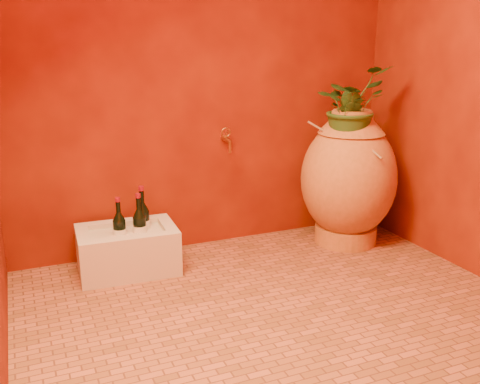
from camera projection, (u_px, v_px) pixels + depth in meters
name	position (u px, v px, depth m)	size (l,w,h in m)	color
floor	(275.00, 308.00, 2.71)	(2.50, 2.50, 0.00)	#994E32
wall_back	(205.00, 50.00, 3.25)	(2.50, 0.02, 2.50)	#510E04
amphora	(349.00, 178.00, 3.48)	(0.73, 0.73, 0.89)	#B76F33
stone_basin	(128.00, 251.00, 3.12)	(0.58, 0.40, 0.26)	#B9AE9A
wine_bottle_a	(143.00, 222.00, 3.17)	(0.08, 0.08, 0.35)	black
wine_bottle_b	(120.00, 231.00, 3.06)	(0.08, 0.08, 0.31)	black
wine_bottle_c	(140.00, 228.00, 3.10)	(0.08, 0.08, 0.32)	black
wall_tap	(227.00, 139.00, 3.37)	(0.07, 0.14, 0.15)	#9A6323
plant_main	(351.00, 106.00, 3.32)	(0.44, 0.39, 0.49)	#244B1A
plant_side	(347.00, 119.00, 3.30)	(0.18, 0.15, 0.34)	#244B1A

